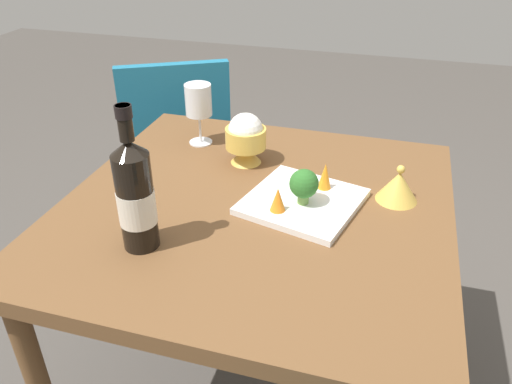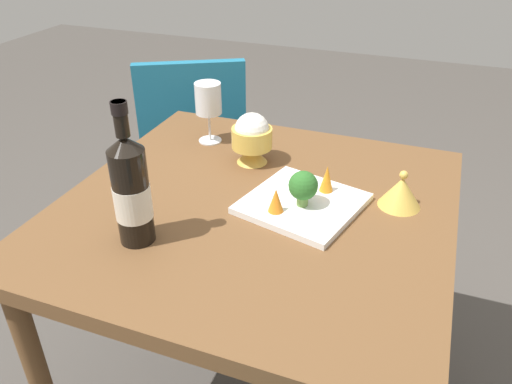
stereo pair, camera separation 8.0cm
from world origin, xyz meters
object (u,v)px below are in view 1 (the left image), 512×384
object	(u,v)px
chair_by_wall	(177,139)
wine_bottle	(135,195)
wine_glass	(198,102)
carrot_garnish_right	(278,199)
carrot_garnish_left	(325,176)
rice_bowl	(246,138)
serving_plate	(302,201)
rice_bowl_lid	(398,186)
broccoli_floret	(304,184)

from	to	relation	value
chair_by_wall	wine_bottle	world-z (taller)	wine_bottle
wine_glass	carrot_garnish_right	bearing A→B (deg)	44.74
chair_by_wall	carrot_garnish_left	distance (m)	0.91
rice_bowl	serving_plate	world-z (taller)	rice_bowl
chair_by_wall	rice_bowl	size ratio (longest dim) A/B	6.00
rice_bowl_lid	carrot_garnish_left	world-z (taller)	rice_bowl_lid
carrot_garnish_left	carrot_garnish_right	xyz separation A→B (m)	(0.13, -0.09, -0.00)
carrot_garnish_left	carrot_garnish_right	world-z (taller)	carrot_garnish_left
broccoli_floret	carrot_garnish_right	xyz separation A→B (m)	(0.05, -0.05, -0.02)
wine_bottle	serving_plate	distance (m)	0.40
rice_bowl_lid	carrot_garnish_right	distance (m)	0.30
chair_by_wall	serving_plate	size ratio (longest dim) A/B	2.80
broccoli_floret	carrot_garnish_right	size ratio (longest dim) A/B	1.49
wine_glass	carrot_garnish_right	size ratio (longest dim) A/B	3.12
broccoli_floret	rice_bowl_lid	bearing A→B (deg)	116.27
broccoli_floret	carrot_garnish_left	xyz separation A→B (m)	(-0.08, 0.04, -0.02)
wine_glass	carrot_garnish_right	distance (m)	0.45
rice_bowl	rice_bowl_lid	bearing A→B (deg)	78.00
wine_glass	rice_bowl	xyz separation A→B (m)	(0.08, 0.17, -0.05)
rice_bowl_lid	serving_plate	world-z (taller)	rice_bowl_lid
rice_bowl	carrot_garnish_right	bearing A→B (deg)	32.23
wine_glass	carrot_garnish_left	bearing A→B (deg)	64.87
rice_bowl	rice_bowl_lid	size ratio (longest dim) A/B	1.42
chair_by_wall	rice_bowl_lid	world-z (taller)	chair_by_wall
wine_bottle	rice_bowl	bearing A→B (deg)	166.85
wine_bottle	rice_bowl	size ratio (longest dim) A/B	2.20
rice_bowl_lid	broccoli_floret	distance (m)	0.23
rice_bowl	carrot_garnish_right	distance (m)	0.28
chair_by_wall	broccoli_floret	distance (m)	0.95
carrot_garnish_right	rice_bowl	bearing A→B (deg)	-147.77
wine_glass	serving_plate	world-z (taller)	wine_glass
wine_glass	rice_bowl_lid	size ratio (longest dim) A/B	1.79
rice_bowl	rice_bowl_lid	world-z (taller)	rice_bowl
rice_bowl	carrot_garnish_left	distance (m)	0.26
rice_bowl_lid	carrot_garnish_right	bearing A→B (deg)	-59.88
rice_bowl	serving_plate	bearing A→B (deg)	48.53
carrot_garnish_right	chair_by_wall	bearing A→B (deg)	-140.55
rice_bowl	serving_plate	xyz separation A→B (m)	(0.17, 0.19, -0.07)
chair_by_wall	rice_bowl	distance (m)	0.69
rice_bowl	serving_plate	distance (m)	0.27
rice_bowl_lid	carrot_garnish_right	world-z (taller)	rice_bowl_lid
serving_plate	broccoli_floret	bearing A→B (deg)	13.56
broccoli_floret	wine_glass	bearing A→B (deg)	-126.64
rice_bowl_lid	carrot_garnish_right	xyz separation A→B (m)	(0.15, -0.26, 0.01)
broccoli_floret	carrot_garnish_right	bearing A→B (deg)	-46.56
carrot_garnish_left	chair_by_wall	bearing A→B (deg)	-130.87
rice_bowl	broccoli_floret	bearing A→B (deg)	46.29
wine_glass	carrot_garnish_left	world-z (taller)	wine_glass
rice_bowl	wine_bottle	bearing A→B (deg)	-13.15
serving_plate	rice_bowl_lid	bearing A→B (deg)	111.71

